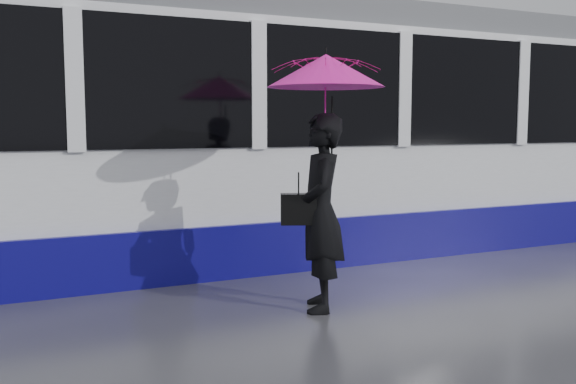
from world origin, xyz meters
TOP-DOWN VIEW (x-y plane):
  - ground at (0.00, 0.00)m, footprint 90.00×90.00m
  - rails at (0.00, 2.50)m, footprint 34.00×1.51m
  - tram at (-1.62, 2.50)m, footprint 26.00×2.56m
  - woman at (-0.13, -0.24)m, footprint 0.68×0.80m
  - umbrella at (-0.08, -0.24)m, footprint 1.44×1.44m
  - handbag at (-0.35, -0.22)m, footprint 0.36×0.26m

SIDE VIEW (x-z plane):
  - ground at x=0.00m, z-range 0.00..0.00m
  - rails at x=0.00m, z-range 0.00..0.02m
  - woman at x=-0.13m, z-range 0.00..1.86m
  - handbag at x=-0.35m, z-range 0.74..1.21m
  - tram at x=-1.62m, z-range -0.04..3.31m
  - umbrella at x=-0.08m, z-range 1.41..2.67m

